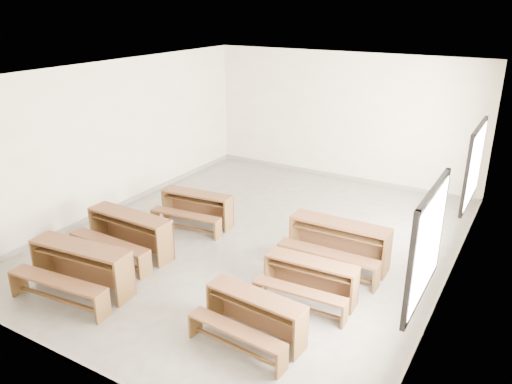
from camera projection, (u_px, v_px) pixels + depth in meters
The scene contains 7 objects.
room at pixel (260, 133), 8.84m from camera, with size 8.50×8.50×3.20m.
desk_set_0 at pixel (79, 265), 7.82m from camera, with size 1.80×1.06×0.77m.
desk_set_1 at pixel (128, 231), 9.00m from camera, with size 1.72×0.92×0.76m.
desk_set_2 at pixel (196, 206), 10.22m from camera, with size 1.57×0.93×0.67m.
desk_set_3 at pixel (254, 314), 6.73m from camera, with size 1.50×0.86×0.65m.
desk_set_4 at pixel (310, 277), 7.62m from camera, with size 1.47×0.82×0.65m.
desk_set_5 at pixel (338, 241), 8.61m from camera, with size 1.75×0.93×0.78m.
Camera 1 is at (4.41, -7.47, 4.34)m, focal length 35.00 mm.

